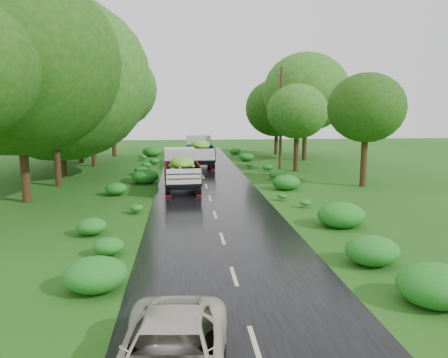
{
  "coord_description": "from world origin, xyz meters",
  "views": [
    {
      "loc": [
        -1.54,
        -12.94,
        5.24
      ],
      "look_at": [
        0.5,
        8.62,
        1.7
      ],
      "focal_mm": 35.0,
      "sensor_mm": 36.0,
      "label": 1
    }
  ],
  "objects": [
    {
      "name": "ground",
      "position": [
        0.0,
        0.0,
        0.0
      ],
      "size": [
        120.0,
        120.0,
        0.0
      ],
      "primitive_type": "plane",
      "color": "#194E10",
      "rests_on": "ground"
    },
    {
      "name": "road",
      "position": [
        0.0,
        5.0,
        0.01
      ],
      "size": [
        6.5,
        80.0,
        0.02
      ],
      "primitive_type": "cube",
      "color": "black",
      "rests_on": "ground"
    },
    {
      "name": "road_lines",
      "position": [
        0.0,
        6.0,
        0.02
      ],
      "size": [
        0.12,
        69.6,
        0.0
      ],
      "color": "#BFB78C",
      "rests_on": "road"
    },
    {
      "name": "truck_near",
      "position": [
        -1.67,
        15.21,
        1.42
      ],
      "size": [
        2.4,
        6.08,
        2.51
      ],
      "rotation": [
        0.0,
        0.0,
        0.05
      ],
      "color": "black",
      "rests_on": "ground"
    },
    {
      "name": "truck_far",
      "position": [
        -0.03,
        26.39,
        1.53
      ],
      "size": [
        2.39,
        6.48,
        2.71
      ],
      "rotation": [
        0.0,
        0.0,
        0.02
      ],
      "color": "black",
      "rests_on": "ground"
    },
    {
      "name": "car",
      "position": [
        -1.82,
        -5.43,
        0.66
      ],
      "size": [
        2.5,
        4.74,
        1.27
      ],
      "primitive_type": "imported",
      "rotation": [
        0.0,
        0.0,
        -0.09
      ],
      "color": "beige",
      "rests_on": "road"
    },
    {
      "name": "utility_pole",
      "position": [
        6.78,
        23.74,
        4.44
      ],
      "size": [
        1.44,
        0.66,
        8.62
      ],
      "rotation": [
        0.0,
        0.0,
        0.38
      ],
      "color": "#382616",
      "rests_on": "ground"
    },
    {
      "name": "trees_left",
      "position": [
        -10.31,
        22.52,
        6.89
      ],
      "size": [
        7.1,
        34.21,
        9.73
      ],
      "color": "black",
      "rests_on": "ground"
    },
    {
      "name": "trees_right",
      "position": [
        9.71,
        27.8,
        5.69
      ],
      "size": [
        6.47,
        24.38,
        8.63
      ],
      "color": "black",
      "rests_on": "ground"
    },
    {
      "name": "shrubs",
      "position": [
        0.0,
        14.0,
        0.35
      ],
      "size": [
        11.9,
        44.0,
        0.7
      ],
      "color": "#196B1A",
      "rests_on": "ground"
    }
  ]
}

